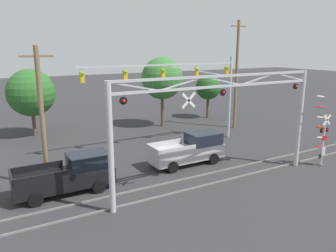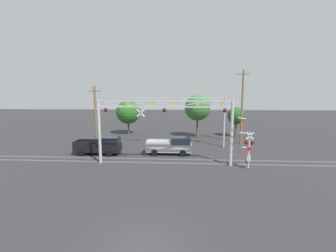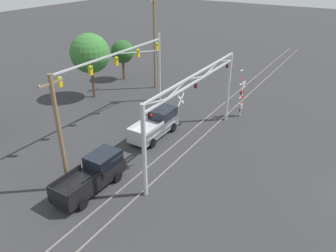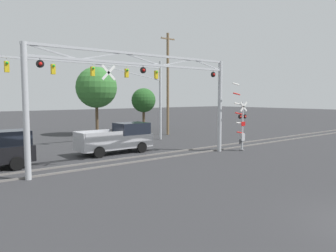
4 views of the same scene
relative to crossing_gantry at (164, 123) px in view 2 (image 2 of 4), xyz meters
The scene contains 13 objects.
ground_plane 13.89m from the crossing_gantry, 89.95° to the right, with size 200.00×200.00×0.00m, color #303033.
rail_track_near 4.40m from the crossing_gantry, 87.70° to the left, with size 80.00×0.08×0.10m, color gray.
rail_track_far 4.71m from the crossing_gantry, 89.62° to the left, with size 80.00×0.08×0.10m, color gray.
crossing_gantry is the anchor object (origin of this frame).
crossing_signal_mast 8.81m from the crossing_gantry, ahead, with size 1.65×0.35×5.15m.
traffic_signal_span 9.24m from the crossing_gantry, 66.63° to the left, with size 14.14×0.39×7.49m.
pickup_truck_lead 5.36m from the crossing_gantry, 81.91° to the left, with size 5.54×2.19×2.17m.
pickup_truck_following 9.53m from the crossing_gantry, 156.55° to the left, with size 5.59×2.19×2.17m.
utility_pole_left 10.48m from the crossing_gantry, 151.46° to the left, with size 1.80×0.28×8.37m.
utility_pole_right 15.47m from the crossing_gantry, 45.94° to the left, with size 1.80×0.28×10.90m.
background_tree_beyond_span 19.66m from the crossing_gantry, 114.41° to the left, with size 4.40×4.40×6.35m.
background_tree_far_left_verge 16.04m from the crossing_gantry, 73.93° to the left, with size 4.36×4.36×7.30m.
background_tree_far_right_verge 19.91m from the crossing_gantry, 55.75° to the left, with size 2.95×2.95×5.18m.
Camera 2 is at (1.86, -9.78, 7.31)m, focal length 24.00 mm.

